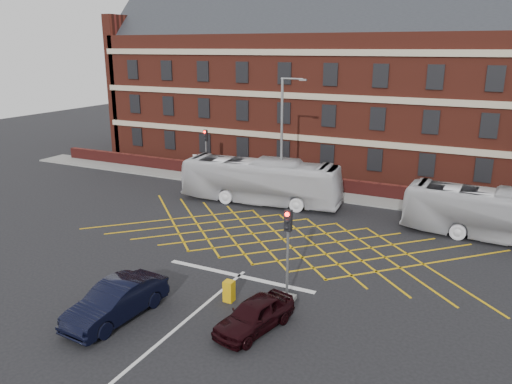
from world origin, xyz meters
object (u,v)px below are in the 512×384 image
at_px(traffic_light_far, 206,159).
at_px(bus_left, 261,181).
at_px(car_navy, 116,301).
at_px(street_lamp, 282,162).
at_px(direction_signs, 199,163).
at_px(car_maroon, 254,315).
at_px(bus_right, 501,215).
at_px(traffic_light_near, 287,264).
at_px(utility_cabinet, 229,291).

bearing_deg(traffic_light_far, bus_left, -28.97).
height_order(car_navy, street_lamp, street_lamp).
bearing_deg(street_lamp, direction_signs, 160.81).
distance_m(car_maroon, traffic_light_far, 23.96).
bearing_deg(bus_right, traffic_light_near, 148.10).
relative_size(car_maroon, street_lamp, 0.43).
bearing_deg(car_maroon, car_navy, -148.35).
xyz_separation_m(car_navy, traffic_light_far, (-8.62, 21.07, 0.97)).
bearing_deg(car_navy, street_lamp, 94.86).
xyz_separation_m(car_navy, direction_signs, (-9.25, 20.88, 0.59)).
bearing_deg(traffic_light_near, traffic_light_far, 131.05).
bearing_deg(bus_right, traffic_light_far, 81.63).
relative_size(car_maroon, utility_cabinet, 3.98).
distance_m(bus_right, direction_signs, 23.71).
distance_m(bus_left, car_navy, 17.30).
height_order(car_navy, direction_signs, direction_signs).
relative_size(bus_left, street_lamp, 1.30).
bearing_deg(traffic_light_far, utility_cabinet, -55.66).
distance_m(car_navy, utility_cabinet, 4.85).
xyz_separation_m(traffic_light_near, utility_cabinet, (-2.29, -1.18, -1.28)).
height_order(car_maroon, direction_signs, direction_signs).
height_order(bus_left, street_lamp, street_lamp).
distance_m(bus_left, utility_cabinet, 14.80).
distance_m(bus_right, street_lamp, 14.41).
distance_m(traffic_light_far, street_lamp, 9.16).
xyz_separation_m(car_maroon, direction_signs, (-14.79, 19.11, 0.72)).
height_order(bus_right, street_lamp, street_lamp).
xyz_separation_m(bus_left, traffic_light_far, (-6.99, 3.87, 0.14)).
height_order(bus_left, bus_right, bus_left).
xyz_separation_m(bus_right, street_lamp, (-14.29, 0.95, 1.54)).
relative_size(car_navy, traffic_light_far, 1.12).
bearing_deg(street_lamp, utility_cabinet, -75.65).
height_order(street_lamp, utility_cabinet, street_lamp).
bearing_deg(traffic_light_near, utility_cabinet, -152.70).
relative_size(bus_right, utility_cabinet, 11.36).
relative_size(bus_right, car_navy, 2.29).
relative_size(bus_left, car_navy, 2.43).
relative_size(bus_right, traffic_light_far, 2.57).
relative_size(car_maroon, traffic_light_far, 0.90).
height_order(bus_right, traffic_light_near, traffic_light_near).
xyz_separation_m(traffic_light_far, street_lamp, (8.42, -3.34, 1.31)).
bearing_deg(bus_left, car_navy, 179.95).
xyz_separation_m(traffic_light_far, direction_signs, (-0.63, -0.19, -0.39)).
xyz_separation_m(car_navy, traffic_light_near, (5.78, 4.54, 0.97)).
xyz_separation_m(street_lamp, direction_signs, (-9.06, 3.15, -1.69)).
xyz_separation_m(bus_left, street_lamp, (1.44, 0.53, 1.45)).
distance_m(street_lamp, direction_signs, 9.74).
xyz_separation_m(street_lamp, utility_cabinet, (3.68, -14.37, -2.59)).
bearing_deg(street_lamp, bus_right, -3.79).
bearing_deg(direction_signs, bus_right, -9.96).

